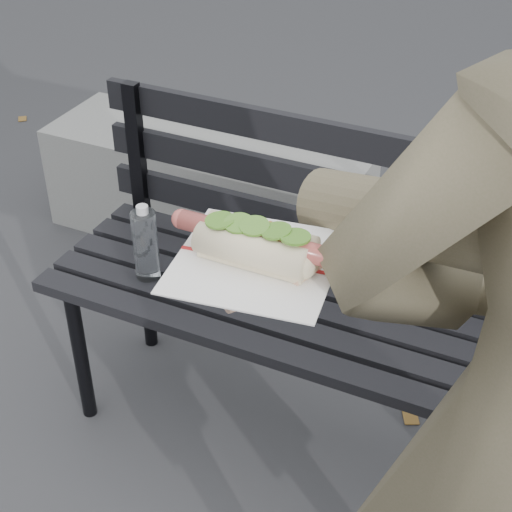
# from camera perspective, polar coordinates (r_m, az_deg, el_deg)

# --- Properties ---
(park_bench) EXTENTS (1.50, 0.44, 0.88)m
(park_bench) POSITION_cam_1_polar(r_m,az_deg,el_deg) (1.94, 6.32, -1.89)
(park_bench) COLOR black
(park_bench) RESTS_ON ground
(concrete_block) EXTENTS (1.20, 0.40, 0.40)m
(concrete_block) POSITION_cam_1_polar(r_m,az_deg,el_deg) (2.96, -3.53, 4.89)
(concrete_block) COLOR slate
(concrete_block) RESTS_ON ground
(held_hotdog) EXTENTS (0.62, 0.31, 0.20)m
(held_hotdog) POSITION_cam_1_polar(r_m,az_deg,el_deg) (0.92, 12.55, 1.00)
(held_hotdog) COLOR brown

